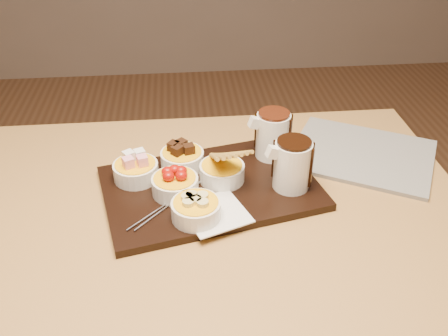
{
  "coord_description": "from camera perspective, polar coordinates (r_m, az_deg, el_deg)",
  "views": [
    {
      "loc": [
        -0.01,
        -0.84,
        1.41
      ],
      "look_at": [
        0.07,
        0.05,
        0.81
      ],
      "focal_mm": 40.0,
      "sensor_mm": 36.0,
      "label": 1
    }
  ],
  "objects": [
    {
      "name": "napkin",
      "position": [
        1.02,
        -1.0,
        -5.17
      ],
      "size": [
        0.15,
        0.15,
        0.0
      ],
      "primitive_type": "cube",
      "rotation": [
        0.0,
        0.0,
        0.36
      ],
      "color": "white",
      "rests_on": "serving_board"
    },
    {
      "name": "fondue_skewers",
      "position": [
        1.06,
        -5.77,
        -3.53
      ],
      "size": [
        0.2,
        0.21,
        0.01
      ],
      "primitive_type": null,
      "rotation": [
        0.0,
        0.0,
        -0.79
      ],
      "color": "silver",
      "rests_on": "serving_board"
    },
    {
      "name": "serving_board",
      "position": [
        1.1,
        -1.55,
        -2.28
      ],
      "size": [
        0.51,
        0.39,
        0.02
      ],
      "primitive_type": "cube",
      "rotation": [
        0.0,
        0.0,
        0.22
      ],
      "color": "black",
      "rests_on": "dining_table"
    },
    {
      "name": "bowl_marshmallows",
      "position": [
        1.12,
        -10.03,
        -0.36
      ],
      "size": [
        0.1,
        0.1,
        0.04
      ],
      "primitive_type": "cylinder",
      "color": "white",
      "rests_on": "serving_board"
    },
    {
      "name": "pitcher_milk_chocolate",
      "position": [
        1.18,
        5.6,
        3.72
      ],
      "size": [
        0.09,
        0.09,
        0.11
      ],
      "primitive_type": "cylinder",
      "rotation": [
        0.0,
        0.0,
        0.22
      ],
      "color": "silver",
      "rests_on": "serving_board"
    },
    {
      "name": "bowl_biscotti",
      "position": [
        1.1,
        -0.23,
        -0.53
      ],
      "size": [
        0.1,
        0.1,
        0.04
      ],
      "primitive_type": "cylinder",
      "color": "white",
      "rests_on": "serving_board"
    },
    {
      "name": "bowl_strawberries",
      "position": [
        1.07,
        -5.61,
        -2.0
      ],
      "size": [
        0.1,
        0.1,
        0.04
      ],
      "primitive_type": "cylinder",
      "color": "white",
      "rests_on": "serving_board"
    },
    {
      "name": "bowl_cake",
      "position": [
        1.15,
        -4.78,
        0.99
      ],
      "size": [
        0.1,
        0.1,
        0.04
      ],
      "primitive_type": "cylinder",
      "color": "white",
      "rests_on": "serving_board"
    },
    {
      "name": "pitcher_dark_chocolate",
      "position": [
        1.07,
        7.8,
        0.31
      ],
      "size": [
        0.09,
        0.09,
        0.11
      ],
      "primitive_type": "cylinder",
      "rotation": [
        0.0,
        0.0,
        0.22
      ],
      "color": "silver",
      "rests_on": "serving_board"
    },
    {
      "name": "bowl_bananas",
      "position": [
        1.0,
        -3.21,
        -4.83
      ],
      "size": [
        0.1,
        0.1,
        0.04
      ],
      "primitive_type": "cylinder",
      "color": "white",
      "rests_on": "serving_board"
    },
    {
      "name": "dining_table",
      "position": [
        1.13,
        -3.53,
        -8.37
      ],
      "size": [
        1.2,
        0.8,
        0.75
      ],
      "color": "#A97C3F",
      "rests_on": "ground"
    },
    {
      "name": "newspaper",
      "position": [
        1.27,
        15.48,
        1.52
      ],
      "size": [
        0.42,
        0.39,
        0.01
      ],
      "primitive_type": "cube",
      "rotation": [
        0.0,
        0.0,
        -0.5
      ],
      "color": "beige",
      "rests_on": "dining_table"
    }
  ]
}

